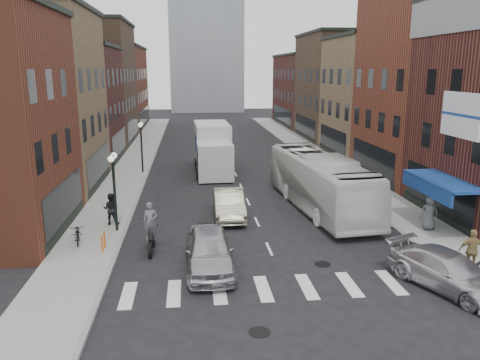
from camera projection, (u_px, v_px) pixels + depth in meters
name	position (u px, v px, depth m)	size (l,w,h in m)	color
ground	(273.00, 257.00, 20.91)	(160.00, 160.00, 0.00)	black
sidewalk_left	(135.00, 163.00, 41.29)	(3.00, 74.00, 0.15)	gray
sidewalk_right	(322.00, 159.00, 43.06)	(3.00, 74.00, 0.15)	gray
curb_left	(152.00, 164.00, 41.46)	(0.20, 74.00, 0.16)	gray
curb_right	(306.00, 161.00, 42.92)	(0.20, 74.00, 0.16)	gray
crosswalk_stripes	(286.00, 288.00, 18.01)	(12.00, 2.20, 0.01)	silver
bldg_left_mid_a	(19.00, 100.00, 31.47)	(10.30, 10.20, 12.30)	#947A52
bldg_left_mid_b	(59.00, 104.00, 41.37)	(10.30, 10.20, 10.30)	#451B18
bldg_left_far_a	(85.00, 83.00, 51.66)	(10.30, 12.20, 13.30)	#4F3827
bldg_left_far_b	(107.00, 88.00, 65.43)	(10.30, 16.20, 11.30)	brown
bldg_right_mid_a	(442.00, 84.00, 34.35)	(10.30, 10.20, 14.30)	brown
bldg_right_mid_b	(385.00, 96.00, 44.37)	(10.30, 10.20, 11.30)	#947A52
bldg_right_far_a	(347.00, 87.00, 54.90)	(10.30, 12.20, 12.30)	#4F3827
bldg_right_far_b	(316.00, 90.00, 68.67)	(10.30, 16.20, 10.30)	#451B18
awning_blue	(439.00, 182.00, 23.65)	(1.80, 5.00, 0.78)	navy
billboard_sign	(463.00, 117.00, 20.87)	(1.52, 3.00, 3.70)	black
streetlamp_near	(114.00, 178.00, 23.33)	(0.32, 1.22, 4.11)	black
streetlamp_far	(141.00, 138.00, 36.88)	(0.32, 1.22, 4.11)	black
bike_rack	(103.00, 242.00, 21.25)	(0.08, 0.68, 0.80)	#D8590C
box_truck	(213.00, 149.00, 37.82)	(2.87, 8.90, 3.85)	silver
motorcycle_rider	(151.00, 229.00, 21.32)	(0.69, 2.31, 2.36)	black
transit_bus	(320.00, 182.00, 27.86)	(2.80, 11.97, 3.33)	silver
sedan_left_near	(209.00, 251.00, 19.44)	(1.97, 4.90, 1.67)	#B3B3B8
sedan_left_far	(229.00, 204.00, 26.38)	(1.63, 4.66, 1.54)	beige
curb_car	(448.00, 271.00, 17.78)	(1.99, 4.90, 1.42)	silver
parked_bicycle	(78.00, 233.00, 22.19)	(0.61, 1.75, 0.92)	black
ped_left_solo	(111.00, 209.00, 24.71)	(0.83, 0.48, 1.71)	black
ped_right_b	(472.00, 251.00, 18.91)	(1.05, 0.52, 1.79)	#9A824E
ped_right_c	(429.00, 213.00, 23.90)	(0.88, 0.57, 1.80)	#515458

